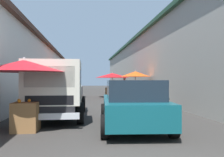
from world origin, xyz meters
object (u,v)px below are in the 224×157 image
object	(u,v)px
hatchback_car	(132,104)
plastic_stool	(109,97)
fruit_stall_far_right	(67,79)
delivery_truck	(56,92)
fruit_stall_far_left	(135,79)
parked_scooter	(165,102)
vendor_in_shade	(124,86)
vendor_by_crates	(41,89)
fruit_stall_mid_lane	(25,75)
fruit_stall_near_right	(112,78)

from	to	relation	value
hatchback_car	plastic_stool	distance (m)	8.66
fruit_stall_far_right	delivery_truck	bearing A→B (deg)	-177.29
fruit_stall_far_left	parked_scooter	size ratio (longest dim) A/B	1.28
hatchback_car	vendor_in_shade	world-z (taller)	vendor_in_shade
fruit_stall_far_right	hatchback_car	size ratio (longest dim) A/B	0.62
fruit_stall_far_right	vendor_by_crates	bearing A→B (deg)	173.59
parked_scooter	plastic_stool	size ratio (longest dim) A/B	3.85
fruit_stall_far_right	parked_scooter	xyz separation A→B (m)	(-9.36, -5.13, -1.10)
parked_scooter	vendor_by_crates	bearing A→B (deg)	67.13
fruit_stall_mid_lane	vendor_in_shade	size ratio (longest dim) A/B	1.40
fruit_stall_near_right	plastic_stool	xyz separation A→B (m)	(-3.53, 0.59, -1.34)
vendor_in_shade	fruit_stall_mid_lane	bearing A→B (deg)	158.00
hatchback_car	parked_scooter	bearing A→B (deg)	-34.44
hatchback_car	fruit_stall_far_left	bearing A→B (deg)	-12.72
vendor_in_shade	parked_scooter	world-z (taller)	vendor_in_shade
fruit_stall_near_right	delivery_truck	size ratio (longest dim) A/B	0.57
vendor_by_crates	vendor_in_shade	world-z (taller)	vendor_in_shade
fruit_stall_far_left	parked_scooter	xyz separation A→B (m)	(-5.83, -0.13, -1.11)
vendor_in_shade	parked_scooter	distance (m)	9.53
parked_scooter	fruit_stall_far_left	bearing A→B (deg)	1.32
fruit_stall_far_left	plastic_stool	size ratio (longest dim) A/B	4.94
plastic_stool	delivery_truck	bearing A→B (deg)	159.92
fruit_stall_far_left	fruit_stall_mid_lane	distance (m)	10.36
fruit_stall_far_right	vendor_in_shade	distance (m)	4.93
fruit_stall_far_right	parked_scooter	size ratio (longest dim) A/B	1.48
delivery_truck	parked_scooter	world-z (taller)	delivery_truck
hatchback_car	vendor_by_crates	world-z (taller)	vendor_by_crates
fruit_stall_far_left	vendor_by_crates	size ratio (longest dim) A/B	1.29
fruit_stall_near_right	fruit_stall_far_left	bearing A→B (deg)	-158.52
fruit_stall_mid_lane	parked_scooter	world-z (taller)	fruit_stall_mid_lane
fruit_stall_near_right	delivery_truck	bearing A→B (deg)	163.30
vendor_by_crates	fruit_stall_far_right	bearing A→B (deg)	-6.41
fruit_stall_mid_lane	hatchback_car	bearing A→B (deg)	-90.58
delivery_truck	vendor_in_shade	bearing A→B (deg)	-21.27
fruit_stall_near_right	delivery_truck	distance (m)	11.22
hatchback_car	vendor_in_shade	bearing A→B (deg)	-8.61
fruit_stall_far_right	vendor_in_shade	world-z (taller)	fruit_stall_far_right
fruit_stall_far_left	fruit_stall_mid_lane	world-z (taller)	fruit_stall_far_left
plastic_stool	fruit_stall_near_right	bearing A→B (deg)	-9.43
fruit_stall_near_right	fruit_stall_far_right	bearing A→B (deg)	84.91
vendor_by_crates	parked_scooter	bearing A→B (deg)	-112.87
fruit_stall_far_right	fruit_stall_far_left	xyz separation A→B (m)	(-3.53, -5.00, 0.01)
fruit_stall_mid_lane	delivery_truck	xyz separation A→B (m)	(1.41, -0.74, -0.57)
parked_scooter	fruit_stall_mid_lane	bearing A→B (deg)	120.26
fruit_stall_near_right	fruit_stall_far_left	size ratio (longest dim) A/B	1.31
vendor_by_crates	parked_scooter	distance (m)	6.43
vendor_by_crates	hatchback_car	bearing A→B (deg)	-146.43
vendor_in_shade	plastic_stool	size ratio (longest dim) A/B	3.88
vendor_by_crates	fruit_stall_mid_lane	bearing A→B (deg)	-174.30
parked_scooter	fruit_stall_far_right	bearing A→B (deg)	28.75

